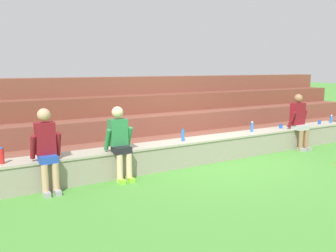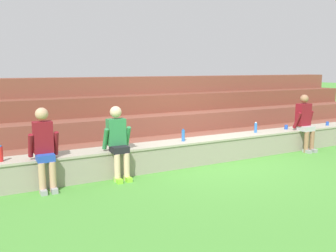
# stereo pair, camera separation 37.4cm
# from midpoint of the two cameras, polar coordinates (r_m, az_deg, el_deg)

# --- Properties ---
(ground_plane) EXTENTS (80.00, 80.00, 0.00)m
(ground_plane) POSITION_cam_midpoint_polar(r_m,az_deg,el_deg) (7.97, 9.28, -5.83)
(ground_plane) COLOR #4C9338
(stone_seating_wall) EXTENTS (8.95, 0.56, 0.52)m
(stone_seating_wall) POSITION_cam_midpoint_polar(r_m,az_deg,el_deg) (8.11, 8.20, -3.54)
(stone_seating_wall) COLOR gray
(stone_seating_wall) RESTS_ON ground
(brick_bleachers) EXTENTS (12.69, 2.41, 1.81)m
(brick_bleachers) POSITION_cam_midpoint_polar(r_m,az_deg,el_deg) (9.71, 1.16, 1.05)
(brick_bleachers) COLOR brown
(brick_bleachers) RESTS_ON ground
(person_far_left) EXTENTS (0.49, 0.49, 1.39)m
(person_far_left) POSITION_cam_midpoint_polar(r_m,az_deg,el_deg) (6.32, -17.33, -3.12)
(person_far_left) COLOR tan
(person_far_left) RESTS_ON ground
(person_left_of_center) EXTENTS (0.51, 0.52, 1.35)m
(person_left_of_center) POSITION_cam_midpoint_polar(r_m,az_deg,el_deg) (6.69, -6.32, -2.26)
(person_left_of_center) COLOR beige
(person_left_of_center) RESTS_ON ground
(person_center) EXTENTS (0.54, 0.48, 1.40)m
(person_center) POSITION_cam_midpoint_polar(r_m,az_deg,el_deg) (9.58, 21.83, 0.72)
(person_center) COLOR #996B4C
(person_center) RESTS_ON ground
(water_bottle_center_gap) EXTENTS (0.07, 0.07, 0.27)m
(water_bottle_center_gap) POSITION_cam_midpoint_polar(r_m,az_deg,el_deg) (6.46, -23.38, -4.07)
(water_bottle_center_gap) COLOR red
(water_bottle_center_gap) RESTS_ON stone_seating_wall
(water_bottle_near_left) EXTENTS (0.07, 0.07, 0.25)m
(water_bottle_near_left) POSITION_cam_midpoint_polar(r_m,az_deg,el_deg) (8.89, 14.83, -0.25)
(water_bottle_near_left) COLOR blue
(water_bottle_near_left) RESTS_ON stone_seating_wall
(water_bottle_mid_right) EXTENTS (0.07, 0.07, 0.26)m
(water_bottle_mid_right) POSITION_cam_midpoint_polar(r_m,az_deg,el_deg) (7.59, 3.83, -1.51)
(water_bottle_mid_right) COLOR blue
(water_bottle_mid_right) RESTS_ON stone_seating_wall
(plastic_cup_left_end) EXTENTS (0.08, 0.08, 0.10)m
(plastic_cup_left_end) POSITION_cam_midpoint_polar(r_m,az_deg,el_deg) (10.65, 24.75, 0.36)
(plastic_cup_left_end) COLOR blue
(plastic_cup_left_end) RESTS_ON stone_seating_wall
(plastic_cup_middle) EXTENTS (0.08, 0.08, 0.11)m
(plastic_cup_middle) POSITION_cam_midpoint_polar(r_m,az_deg,el_deg) (9.60, 19.19, -0.17)
(plastic_cup_middle) COLOR blue
(plastic_cup_middle) RESTS_ON stone_seating_wall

